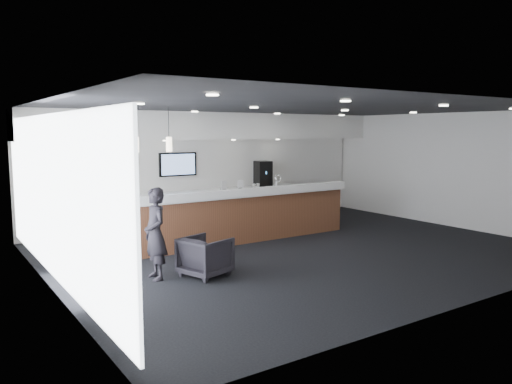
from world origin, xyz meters
TOP-DOWN VIEW (x-y plane):
  - ground at (0.00, 0.00)m, footprint 10.00×10.00m
  - ceiling at (0.00, 0.00)m, footprint 10.00×8.00m
  - back_wall at (0.00, 4.00)m, footprint 10.00×0.02m
  - left_wall at (-5.00, 0.00)m, footprint 0.02×8.00m
  - right_wall at (5.00, 0.00)m, footprint 0.02×8.00m
  - soffit_bulkhead at (0.00, 3.55)m, footprint 10.00×0.90m
  - alcove_panel at (0.00, 3.97)m, footprint 9.80×0.06m
  - window_blinds_wall at (-4.96, 0.00)m, footprint 0.04×7.36m
  - back_credenza at (-0.00, 3.64)m, footprint 5.06×0.66m
  - wall_tv at (-1.00, 3.91)m, footprint 1.05×0.08m
  - pendant_left at (-2.40, 0.80)m, footprint 0.12×0.12m
  - pendant_right at (-3.10, 0.80)m, footprint 0.12×0.12m
  - ceiling_can_lights at (0.00, 0.00)m, footprint 7.00×5.00m
  - service_counter at (-0.46, 1.50)m, footprint 5.41×0.89m
  - coffee_machine at (1.57, 3.68)m, footprint 0.48×0.57m
  - info_sign_left at (0.16, 3.51)m, footprint 0.17×0.05m
  - info_sign_right at (0.70, 3.52)m, footprint 0.17×0.05m
  - armchair at (-2.60, -0.57)m, footprint 0.96×0.94m
  - lounge_guest at (-3.39, -0.25)m, footprint 0.39×0.58m
  - cup_0 at (1.86, 3.54)m, footprint 0.10×0.10m
  - cup_1 at (1.72, 3.54)m, footprint 0.14×0.14m
  - cup_2 at (1.58, 3.54)m, footprint 0.13×0.13m
  - cup_3 at (1.44, 3.54)m, footprint 0.13×0.13m
  - cup_4 at (1.30, 3.54)m, footprint 0.14×0.14m
  - cup_5 at (1.16, 3.54)m, footprint 0.11×0.11m

SIDE VIEW (x-z plane):
  - ground at x=0.00m, z-range 0.00..0.00m
  - armchair at x=-2.60m, z-range 0.00..0.70m
  - back_credenza at x=0.00m, z-range 0.00..0.95m
  - service_counter at x=-0.46m, z-range -0.17..1.32m
  - lounge_guest at x=-3.39m, z-range 0.00..1.57m
  - cup_0 at x=1.86m, z-range 0.95..1.05m
  - cup_1 at x=1.72m, z-range 0.95..1.05m
  - cup_2 at x=1.58m, z-range 0.95..1.05m
  - cup_3 at x=1.44m, z-range 0.95..1.05m
  - cup_4 at x=1.30m, z-range 0.95..1.05m
  - cup_5 at x=1.16m, z-range 0.95..1.05m
  - info_sign_right at x=0.70m, z-range 0.95..1.17m
  - info_sign_left at x=0.16m, z-range 0.95..1.18m
  - coffee_machine at x=1.57m, z-range 0.95..1.66m
  - back_wall at x=0.00m, z-range 0.00..3.00m
  - left_wall at x=-5.00m, z-range 0.00..3.00m
  - right_wall at x=5.00m, z-range 0.00..3.00m
  - window_blinds_wall at x=-4.96m, z-range 0.23..2.77m
  - alcove_panel at x=0.00m, z-range 0.90..2.30m
  - wall_tv at x=-1.00m, z-range 1.34..1.96m
  - pendant_left at x=-2.40m, z-range 2.10..2.40m
  - pendant_right at x=-3.10m, z-range 2.10..2.40m
  - soffit_bulkhead at x=0.00m, z-range 2.30..3.00m
  - ceiling_can_lights at x=0.00m, z-range 2.96..2.98m
  - ceiling at x=0.00m, z-range 2.99..3.01m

